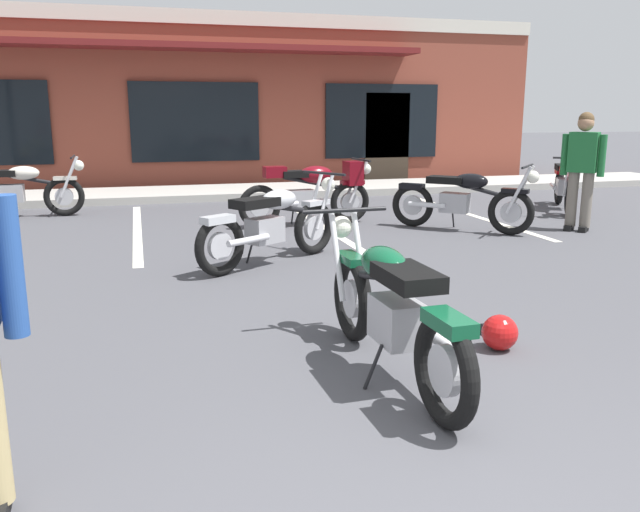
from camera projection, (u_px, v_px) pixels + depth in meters
The scene contains 12 objects.
ground_plane at pixel (296, 306), 5.75m from camera, with size 80.00×80.00×0.00m, color #47474C.
sidewalk_kerb at pixel (205, 193), 13.11m from camera, with size 22.00×1.80×0.14m, color #A8A59E.
brick_storefront_building at pixel (186, 102), 16.52m from camera, with size 16.25×6.17×3.78m.
painted_stall_lines at pixel (229, 226), 9.74m from camera, with size 8.14×4.80×0.01m.
motorcycle_foreground_classic at pixel (390, 307), 4.16m from camera, with size 0.66×2.11×0.98m.
motorcycle_red_sportbike at pixel (17, 189), 10.39m from camera, with size 2.11×0.66×0.98m.
motorcycle_black_cruiser at pixel (565, 183), 11.21m from camera, with size 1.28×1.91×0.98m.
motorcycle_blue_standard at pixel (462, 199), 9.26m from camera, with size 1.66×1.64×0.98m.
motorcycle_green_cafe_racer at pixel (272, 223), 7.24m from camera, with size 1.86×1.37×0.98m.
motorcycle_orange_scrambler at pixel (313, 190), 9.71m from camera, with size 2.11×0.67×0.98m.
person_by_back_row at pixel (582, 164), 9.16m from camera, with size 0.47×0.52×1.68m.
helmet_on_pavement at pixel (500, 332), 4.68m from camera, with size 0.26×0.26×0.26m.
Camera 1 is at (-1.28, -1.62, 1.69)m, focal length 36.45 mm.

